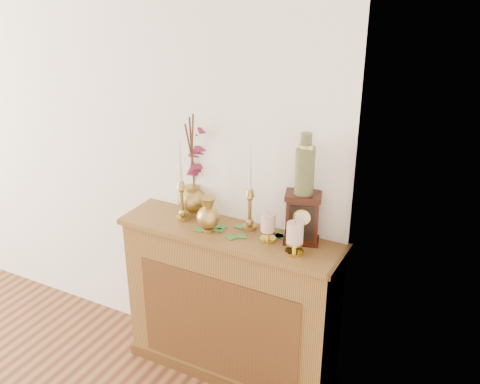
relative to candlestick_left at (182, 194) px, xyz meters
The scene contains 10 objects.
console_shelf 0.71m from the candlestick_left, ahead, with size 1.24×0.34×0.93m.
candlestick_left is the anchor object (origin of this frame).
candlestick_center 0.39m from the candlestick_left, 10.33° to the left, with size 0.08×0.08×0.47m.
bud_vase 0.22m from the candlestick_left, 16.86° to the right, with size 0.12×0.12×0.20m.
ginger_jar 0.18m from the candlestick_left, 84.40° to the left, with size 0.24×0.26×0.59m.
pillar_candle_left 0.53m from the candlestick_left, ahead, with size 0.08×0.08×0.16m.
pillar_candle_right 0.70m from the candlestick_left, ahead, with size 0.09×0.09×0.18m.
ivy_garland 0.35m from the candlestick_left, ahead, with size 0.53×0.23×0.09m.
mantel_clock 0.68m from the candlestick_left, ahead, with size 0.21×0.17×0.27m.
ceramic_vase 0.73m from the candlestick_left, ahead, with size 0.10×0.10×0.31m.
Camera 1 is at (2.67, -0.20, 2.33)m, focal length 42.00 mm.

